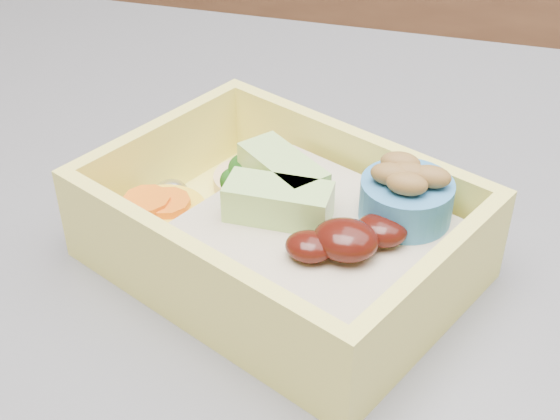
# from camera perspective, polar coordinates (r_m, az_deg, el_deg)

# --- Properties ---
(bento_box) EXTENTS (0.22, 0.19, 0.07)m
(bento_box) POSITION_cam_1_polar(r_m,az_deg,el_deg) (0.38, 0.83, -1.63)
(bento_box) COLOR #FFF169
(bento_box) RESTS_ON island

